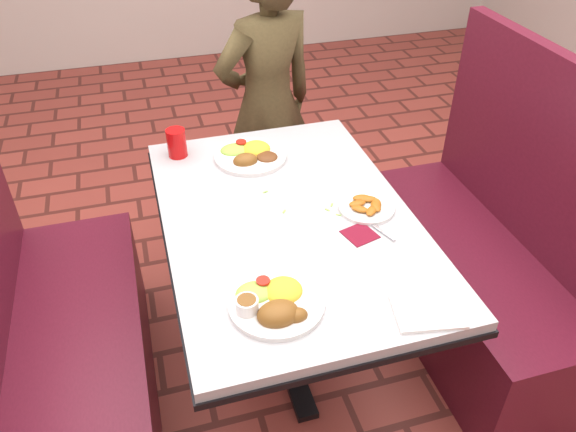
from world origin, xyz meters
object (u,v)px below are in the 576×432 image
object	(u,v)px
dining_table	(288,239)
booth_bench_left	(63,354)
booth_bench_right	(477,266)
diner_person	(267,107)
red_tumbler	(177,143)
plantain_plate	(367,206)
near_dinner_plate	(275,299)
far_dinner_plate	(250,152)

from	to	relation	value
dining_table	booth_bench_left	bearing A→B (deg)	180.00
booth_bench_left	booth_bench_right	size ratio (longest dim) A/B	1.00
diner_person	red_tumbler	distance (m)	0.62
booth_bench_right	diner_person	bearing A→B (deg)	125.48
dining_table	plantain_plate	size ratio (longest dim) A/B	6.51
dining_table	near_dinner_plate	xyz separation A→B (m)	(-0.15, -0.38, 0.12)
booth_bench_right	plantain_plate	xyz separation A→B (m)	(-0.54, -0.04, 0.43)
far_dinner_plate	plantain_plate	world-z (taller)	far_dinner_plate
near_dinner_plate	far_dinner_plate	world-z (taller)	near_dinner_plate
near_dinner_plate	red_tumbler	size ratio (longest dim) A/B	2.40
booth_bench_right	far_dinner_plate	size ratio (longest dim) A/B	4.40
booth_bench_right	far_dinner_plate	distance (m)	1.02
booth_bench_right	near_dinner_plate	distance (m)	1.12
dining_table	booth_bench_right	xyz separation A→B (m)	(0.80, 0.00, -0.32)
booth_bench_right	near_dinner_plate	xyz separation A→B (m)	(-0.95, -0.38, 0.45)
red_tumbler	booth_bench_right	bearing A→B (deg)	-24.20
booth_bench_right	diner_person	world-z (taller)	diner_person
booth_bench_left	diner_person	distance (m)	1.36
dining_table	booth_bench_left	xyz separation A→B (m)	(-0.80, 0.00, -0.32)
dining_table	plantain_plate	distance (m)	0.29
dining_table	booth_bench_right	bearing A→B (deg)	0.00
plantain_plate	red_tumbler	bearing A→B (deg)	136.55
diner_person	plantain_plate	world-z (taller)	diner_person
plantain_plate	diner_person	bearing A→B (deg)	96.18
red_tumbler	booth_bench_left	bearing A→B (deg)	-135.67
booth_bench_left	booth_bench_right	xyz separation A→B (m)	(1.60, 0.00, 0.00)
far_dinner_plate	red_tumbler	bearing A→B (deg)	160.55
far_dinner_plate	red_tumbler	xyz separation A→B (m)	(-0.26, 0.09, 0.03)
dining_table	booth_bench_right	world-z (taller)	booth_bench_right
diner_person	far_dinner_plate	distance (m)	0.54
far_dinner_plate	plantain_plate	xyz separation A→B (m)	(0.30, -0.44, -0.01)
dining_table	plantain_plate	xyz separation A→B (m)	(0.26, -0.04, 0.11)
booth_bench_right	dining_table	bearing A→B (deg)	180.00
near_dinner_plate	red_tumbler	bearing A→B (deg)	99.54
dining_table	near_dinner_plate	world-z (taller)	near_dinner_plate
diner_person	red_tumbler	xyz separation A→B (m)	(-0.46, -0.40, 0.10)
booth_bench_left	red_tumbler	size ratio (longest dim) A/B	10.99
diner_person	dining_table	bearing A→B (deg)	62.47
plantain_plate	red_tumbler	size ratio (longest dim) A/B	1.70
near_dinner_plate	diner_person	bearing A→B (deg)	76.39
booth_bench_right	diner_person	distance (m)	1.16
far_dinner_plate	plantain_plate	bearing A→B (deg)	-55.86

